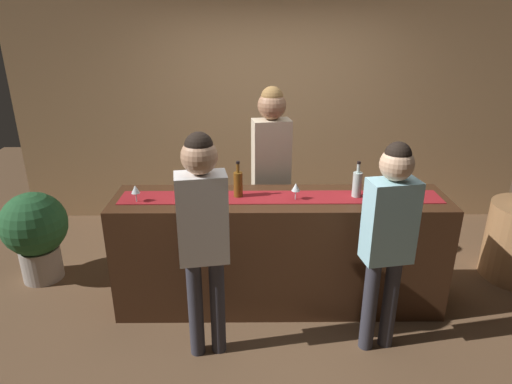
{
  "coord_description": "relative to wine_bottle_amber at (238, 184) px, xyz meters",
  "views": [
    {
      "loc": [
        -0.23,
        -3.37,
        2.4
      ],
      "look_at": [
        -0.2,
        0.0,
        1.05
      ],
      "focal_mm": 31.52,
      "sensor_mm": 36.0,
      "label": 1
    }
  ],
  "objects": [
    {
      "name": "back_wall",
      "position": [
        0.34,
        1.88,
        0.33
      ],
      "size": [
        6.0,
        0.12,
        2.9
      ],
      "primitive_type": "cube",
      "color": "tan",
      "rests_on": "ground"
    },
    {
      "name": "wine_glass_near_customer",
      "position": [
        0.46,
        -0.07,
        -0.01
      ],
      "size": [
        0.07,
        0.07,
        0.14
      ],
      "color": "silver",
      "rests_on": "bar_counter"
    },
    {
      "name": "wine_bottle_amber",
      "position": [
        0.0,
        0.0,
        0.0
      ],
      "size": [
        0.07,
        0.07,
        0.3
      ],
      "color": "brown",
      "rests_on": "bar_counter"
    },
    {
      "name": "bar_counter",
      "position": [
        0.34,
        -0.02,
        -0.61
      ],
      "size": [
        2.74,
        0.6,
        1.0
      ],
      "primitive_type": "cube",
      "color": "#3D2314",
      "rests_on": "ground"
    },
    {
      "name": "counter_runner_cloth",
      "position": [
        0.34,
        -0.02,
        -0.11
      ],
      "size": [
        2.6,
        0.28,
        0.01
      ],
      "primitive_type": "cube",
      "color": "maroon",
      "rests_on": "bar_counter"
    },
    {
      "name": "wine_bottle_clear",
      "position": [
        0.96,
        -0.01,
        0.0
      ],
      "size": [
        0.07,
        0.07,
        0.3
      ],
      "color": "#B2C6C1",
      "rests_on": "bar_counter"
    },
    {
      "name": "wine_glass_mid_counter",
      "position": [
        -0.8,
        -0.11,
        -0.01
      ],
      "size": [
        0.07,
        0.07,
        0.14
      ],
      "color": "silver",
      "rests_on": "bar_counter"
    },
    {
      "name": "bartender",
      "position": [
        0.29,
        0.56,
        0.02
      ],
      "size": [
        0.37,
        0.26,
        1.81
      ],
      "rotation": [
        0.0,
        0.0,
        3.31
      ],
      "color": "#26262B",
      "rests_on": "ground"
    },
    {
      "name": "potted_plant_tall",
      "position": [
        -1.92,
        0.38,
        -0.61
      ],
      "size": [
        0.6,
        0.6,
        0.88
      ],
      "color": "#9E9389",
      "rests_on": "ground"
    },
    {
      "name": "ground_plane",
      "position": [
        0.34,
        -0.02,
        -1.12
      ],
      "size": [
        10.0,
        10.0,
        0.0
      ],
      "primitive_type": "plane",
      "color": "brown"
    },
    {
      "name": "customer_browsing",
      "position": [
        -0.22,
        -0.65,
        -0.06
      ],
      "size": [
        0.37,
        0.25,
        1.71
      ],
      "rotation": [
        0.0,
        0.0,
        0.16
      ],
      "color": "#33333D",
      "rests_on": "ground"
    },
    {
      "name": "customer_sipping",
      "position": [
        1.06,
        -0.6,
        -0.12
      ],
      "size": [
        0.37,
        0.26,
        1.63
      ],
      "rotation": [
        0.0,
        0.0,
        0.17
      ],
      "color": "#33333D",
      "rests_on": "ground"
    }
  ]
}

